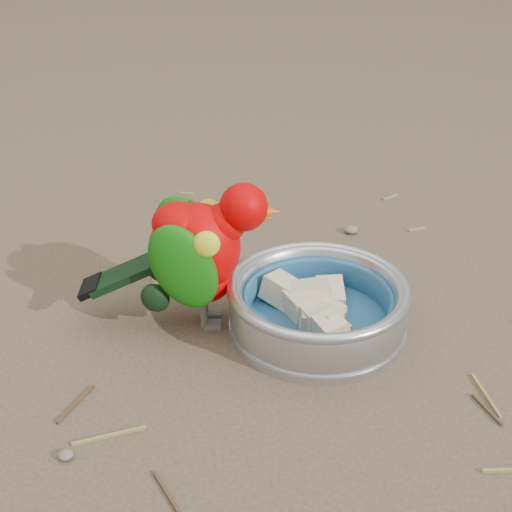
{
  "coord_description": "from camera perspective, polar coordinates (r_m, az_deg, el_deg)",
  "views": [
    {
      "loc": [
        -0.09,
        -0.6,
        0.47
      ],
      "look_at": [
        0.01,
        0.08,
        0.08
      ],
      "focal_mm": 50.0,
      "sensor_mm": 36.0,
      "label": 1
    }
  ],
  "objects": [
    {
      "name": "bowl_wall",
      "position": [
        0.79,
        4.98,
        -3.67
      ],
      "size": [
        0.2,
        0.2,
        0.04
      ],
      "primitive_type": null,
      "color": "#B2B2BA",
      "rests_on": "food_bowl"
    },
    {
      "name": "food_bowl",
      "position": [
        0.81,
        4.89,
        -5.45
      ],
      "size": [
        0.2,
        0.2,
        0.02
      ],
      "primitive_type": "cylinder",
      "color": "#B2B2BA",
      "rests_on": "ground"
    },
    {
      "name": "ground",
      "position": [
        0.77,
        0.35,
        -8.35
      ],
      "size": [
        60.0,
        60.0,
        0.0
      ],
      "primitive_type": "plane",
      "color": "brown"
    },
    {
      "name": "ground_debris",
      "position": [
        0.77,
        -1.86,
        -8.05
      ],
      "size": [
        0.9,
        0.8,
        0.01
      ],
      "primitive_type": null,
      "color": "olive",
      "rests_on": "ground"
    },
    {
      "name": "lory_parrot",
      "position": [
        0.78,
        -4.62,
        -0.26
      ],
      "size": [
        0.21,
        0.12,
        0.16
      ],
      "primitive_type": null,
      "rotation": [
        0.0,
        0.0,
        -1.69
      ],
      "color": "#C70000",
      "rests_on": "ground"
    },
    {
      "name": "fruit_wedges",
      "position": [
        0.8,
        4.95,
        -4.09
      ],
      "size": [
        0.12,
        0.12,
        0.03
      ],
      "primitive_type": null,
      "color": "beige",
      "rests_on": "food_bowl"
    }
  ]
}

